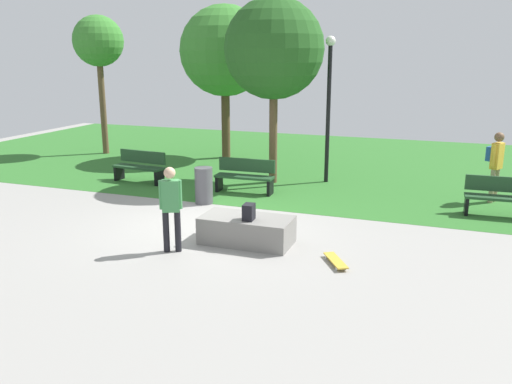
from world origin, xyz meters
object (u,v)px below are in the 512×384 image
at_px(tree_slender_maple, 98,43).
at_px(lamp_post, 329,95).
at_px(concrete_ledge, 247,230).
at_px(trash_bin, 204,185).
at_px(backpack_on_ledge, 249,212).
at_px(tree_young_birch, 274,49).
at_px(park_bench_far_left, 245,175).
at_px(park_bench_center_lawn, 501,196).
at_px(park_bench_near_path, 140,166).
at_px(skateboard_by_ledge, 336,261).
at_px(pedestrian_with_backpack, 496,160).
at_px(tree_leaning_ash, 225,51).
at_px(skater_performing_trick, 171,203).

xyz_separation_m(tree_slender_maple, lamp_post, (8.91, -1.71, -1.52)).
distance_m(concrete_ledge, trash_bin, 3.14).
xyz_separation_m(backpack_on_ledge, tree_young_birch, (-1.24, 5.27, 3.10)).
bearing_deg(lamp_post, park_bench_far_left, -132.55).
xyz_separation_m(backpack_on_ledge, trash_bin, (-2.17, 2.52, -0.24)).
bearing_deg(lamp_post, park_bench_center_lawn, -23.40).
xyz_separation_m(concrete_ledge, tree_slender_maple, (-8.58, 7.42, 3.79)).
distance_m(park_bench_near_path, lamp_post, 5.86).
xyz_separation_m(park_bench_center_lawn, park_bench_far_left, (-6.38, 0.01, 0.00)).
height_order(park_bench_far_left, trash_bin, trash_bin).
relative_size(concrete_ledge, tree_slender_maple, 0.36).
bearing_deg(skateboard_by_ledge, concrete_ledge, 165.75).
relative_size(trash_bin, pedestrian_with_backpack, 0.52).
height_order(skateboard_by_ledge, tree_slender_maple, tree_slender_maple).
xyz_separation_m(concrete_ledge, park_bench_far_left, (-1.48, 3.74, 0.21)).
relative_size(park_bench_far_left, trash_bin, 1.75).
distance_m(trash_bin, pedestrian_with_backpack, 7.37).
xyz_separation_m(concrete_ledge, park_bench_near_path, (-4.84, 3.83, 0.21)).
height_order(lamp_post, trash_bin, lamp_post).
bearing_deg(tree_leaning_ash, concrete_ledge, -64.28).
bearing_deg(trash_bin, backpack_on_ledge, -49.29).
height_order(park_bench_center_lawn, park_bench_far_left, same).
relative_size(park_bench_far_left, lamp_post, 0.39).
xyz_separation_m(park_bench_far_left, lamp_post, (1.81, 1.97, 2.05)).
distance_m(tree_young_birch, pedestrian_with_backpack, 6.52).
relative_size(backpack_on_ledge, pedestrian_with_backpack, 0.18).
bearing_deg(tree_slender_maple, trash_bin, -37.79).
bearing_deg(skater_performing_trick, lamp_post, 77.35).
bearing_deg(skateboard_by_ledge, backpack_on_ledge, 169.80).
bearing_deg(skater_performing_trick, park_bench_far_left, 93.87).
distance_m(park_bench_center_lawn, tree_leaning_ash, 10.42).
relative_size(lamp_post, trash_bin, 4.50).
xyz_separation_m(tree_leaning_ash, pedestrian_with_backpack, (8.73, -3.18, -2.67)).
bearing_deg(tree_leaning_ash, tree_slender_maple, -170.71).
bearing_deg(park_bench_far_left, lamp_post, 47.45).
height_order(park_bench_center_lawn, park_bench_near_path, same).
xyz_separation_m(tree_leaning_ash, tree_slender_maple, (-4.65, -0.76, 0.30)).
height_order(backpack_on_ledge, skater_performing_trick, skater_performing_trick).
distance_m(skateboard_by_ledge, tree_slender_maple, 13.73).
xyz_separation_m(skater_performing_trick, tree_leaning_ash, (-2.77, 9.11, 2.79)).
xyz_separation_m(concrete_ledge, tree_leaning_ash, (-3.94, 8.18, 3.48)).
bearing_deg(trash_bin, tree_young_birch, 71.34).
xyz_separation_m(backpack_on_ledge, park_bench_near_path, (-4.94, 3.99, -0.22)).
distance_m(skater_performing_trick, park_bench_center_lawn, 7.66).
bearing_deg(park_bench_far_left, tree_slender_maple, 152.63).
bearing_deg(concrete_ledge, pedestrian_with_backpack, 46.19).
relative_size(skateboard_by_ledge, park_bench_center_lawn, 0.49).
bearing_deg(lamp_post, tree_young_birch, -157.76).
distance_m(park_bench_center_lawn, tree_young_birch, 7.02).
relative_size(skater_performing_trick, park_bench_far_left, 1.02).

